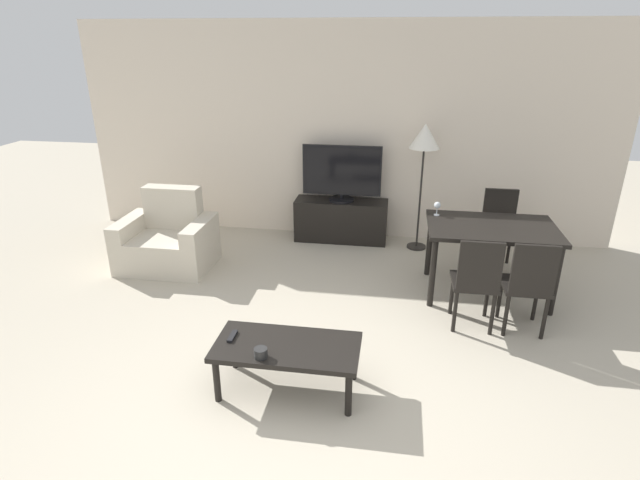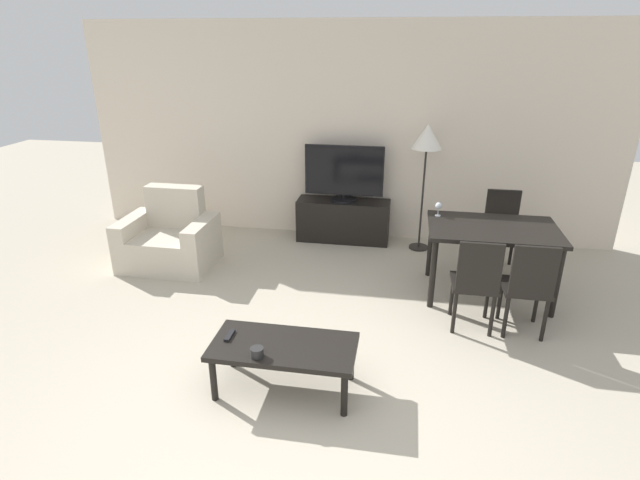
% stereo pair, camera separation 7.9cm
% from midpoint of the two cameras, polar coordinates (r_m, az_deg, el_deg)
% --- Properties ---
extents(ground_plane, '(18.00, 18.00, 0.00)m').
position_cam_midpoint_polar(ground_plane, '(3.66, -5.52, -20.76)').
color(ground_plane, '#B2A893').
extents(wall_back, '(6.82, 0.06, 2.70)m').
position_cam_midpoint_polar(wall_back, '(6.48, 2.32, 12.05)').
color(wall_back, beige).
rests_on(wall_back, ground_plane).
extents(armchair, '(1.02, 0.75, 0.88)m').
position_cam_midpoint_polar(armchair, '(6.03, -17.35, -0.14)').
color(armchair, beige).
rests_on(armchair, ground_plane).
extents(tv_stand, '(1.19, 0.37, 0.54)m').
position_cam_midpoint_polar(tv_stand, '(6.51, 2.07, 2.26)').
color(tv_stand, black).
rests_on(tv_stand, ground_plane).
extents(tv, '(0.99, 0.32, 0.71)m').
position_cam_midpoint_polar(tv, '(6.32, 2.14, 7.62)').
color(tv, black).
rests_on(tv, tv_stand).
extents(coffee_table, '(1.07, 0.52, 0.40)m').
position_cam_midpoint_polar(coffee_table, '(3.77, -4.41, -12.45)').
color(coffee_table, black).
rests_on(coffee_table, ground_plane).
extents(dining_table, '(1.26, 0.84, 0.75)m').
position_cam_midpoint_polar(dining_table, '(5.26, 18.57, 0.60)').
color(dining_table, black).
rests_on(dining_table, ground_plane).
extents(dining_chair_near, '(0.40, 0.40, 0.90)m').
position_cam_midpoint_polar(dining_chair_near, '(4.62, 16.96, -4.30)').
color(dining_chair_near, black).
rests_on(dining_chair_near, ground_plane).
extents(dining_chair_far, '(0.40, 0.40, 0.90)m').
position_cam_midpoint_polar(dining_chair_far, '(6.02, 19.46, 1.61)').
color(dining_chair_far, black).
rests_on(dining_chair_far, ground_plane).
extents(dining_chair_near_right, '(0.40, 0.40, 0.90)m').
position_cam_midpoint_polar(dining_chair_near_right, '(4.71, 22.26, -4.54)').
color(dining_chair_near_right, black).
rests_on(dining_chair_near_right, ground_plane).
extents(floor_lamp, '(0.36, 0.36, 1.56)m').
position_cam_midpoint_polar(floor_lamp, '(6.08, 11.49, 10.99)').
color(floor_lamp, black).
rests_on(floor_lamp, ground_plane).
extents(remote_primary, '(0.04, 0.15, 0.02)m').
position_cam_midpoint_polar(remote_primary, '(3.87, -10.57, -10.76)').
color(remote_primary, black).
rests_on(remote_primary, coffee_table).
extents(cup_white_near, '(0.10, 0.10, 0.07)m').
position_cam_midpoint_polar(cup_white_near, '(3.61, -7.43, -12.68)').
color(cup_white_near, black).
rests_on(cup_white_near, coffee_table).
extents(wine_glass_left, '(0.07, 0.07, 0.15)m').
position_cam_midpoint_polar(wine_glass_left, '(5.35, 12.85, 3.81)').
color(wine_glass_left, silver).
rests_on(wine_glass_left, dining_table).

